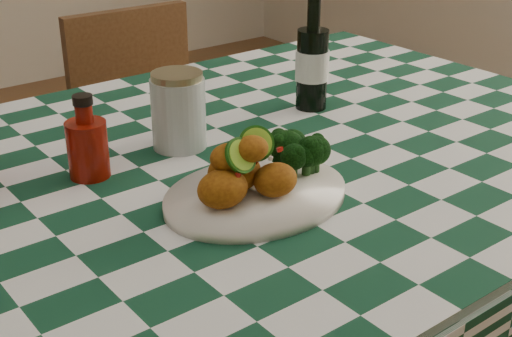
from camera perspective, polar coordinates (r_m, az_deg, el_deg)
plate at (r=1.09m, az=-0.00°, el=-2.20°), size 0.30×0.24×0.02m
fried_chicken_pile at (r=1.05m, az=-0.65°, el=0.25°), size 0.15×0.11×0.09m
broccoli_side at (r=1.13m, az=3.52°, el=1.35°), size 0.09×0.09×0.07m
ketchup_bottle at (r=1.17m, az=-13.41°, el=2.50°), size 0.08×0.08×0.14m
mason_jar at (r=1.26m, az=-6.23°, el=4.65°), size 0.12×0.12×0.14m
beer_bottle at (r=1.44m, az=4.55°, el=9.23°), size 0.07×0.07×0.23m
wooden_chair_right at (r=2.11m, az=-7.47°, el=0.41°), size 0.40×0.42×0.84m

